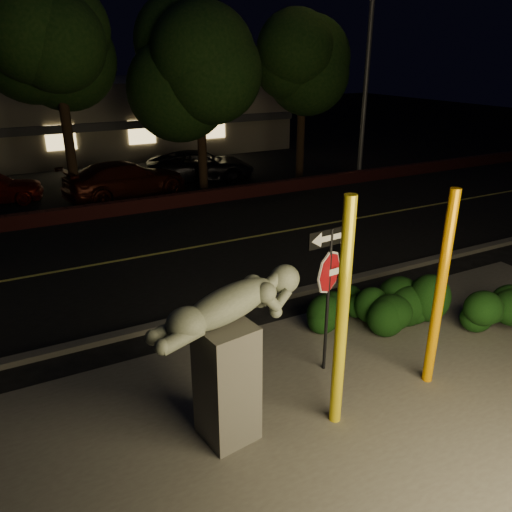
{
  "coord_description": "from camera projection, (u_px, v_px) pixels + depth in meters",
  "views": [
    {
      "loc": [
        -4.94,
        -6.17,
        5.38
      ],
      "look_at": [
        -0.65,
        2.07,
        1.6
      ],
      "focal_mm": 35.0,
      "sensor_mm": 36.0,
      "label": 1
    }
  ],
  "objects": [
    {
      "name": "ground",
      "position": [
        168.0,
        219.0,
        17.42
      ],
      "size": [
        90.0,
        90.0,
        0.0
      ],
      "primitive_type": "plane",
      "color": "black",
      "rests_on": "ground"
    },
    {
      "name": "patio",
      "position": [
        374.0,
        398.0,
        8.38
      ],
      "size": [
        14.0,
        6.0,
        0.02
      ],
      "primitive_type": "cube",
      "color": "#4C4944",
      "rests_on": "ground"
    },
    {
      "name": "road",
      "position": [
        199.0,
        247.0,
        14.95
      ],
      "size": [
        80.0,
        8.0,
        0.01
      ],
      "primitive_type": "cube",
      "color": "black",
      "rests_on": "ground"
    },
    {
      "name": "lane_marking",
      "position": [
        199.0,
        246.0,
        14.95
      ],
      "size": [
        80.0,
        0.12,
        0.0
      ],
      "primitive_type": "cube",
      "color": "#CAC351",
      "rests_on": "road"
    },
    {
      "name": "curb",
      "position": [
        264.0,
        301.0,
        11.57
      ],
      "size": [
        80.0,
        0.25,
        0.12
      ],
      "primitive_type": "cube",
      "color": "#4C4944",
      "rests_on": "ground"
    },
    {
      "name": "brick_wall",
      "position": [
        156.0,
        203.0,
        18.39
      ],
      "size": [
        40.0,
        0.35,
        0.5
      ],
      "primitive_type": "cube",
      "color": "#481717",
      "rests_on": "ground"
    },
    {
      "name": "parking_lot",
      "position": [
        120.0,
        178.0,
        23.17
      ],
      "size": [
        40.0,
        12.0,
        0.01
      ],
      "primitive_type": "cube",
      "color": "black",
      "rests_on": "ground"
    },
    {
      "name": "building",
      "position": [
        84.0,
        116.0,
        28.98
      ],
      "size": [
        22.0,
        10.2,
        4.0
      ],
      "color": "slate",
      "rests_on": "ground"
    },
    {
      "name": "tree_far_b",
      "position": [
        54.0,
        32.0,
        16.7
      ],
      "size": [
        5.2,
        5.2,
        8.41
      ],
      "color": "black",
      "rests_on": "ground"
    },
    {
      "name": "tree_far_c",
      "position": [
        198.0,
        45.0,
        18.66
      ],
      "size": [
        4.8,
        4.8,
        7.84
      ],
      "color": "black",
      "rests_on": "ground"
    },
    {
      "name": "tree_far_d",
      "position": [
        303.0,
        53.0,
        21.3
      ],
      "size": [
        4.4,
        4.4,
        7.42
      ],
      "color": "black",
      "rests_on": "ground"
    },
    {
      "name": "yellow_pole_left",
      "position": [
        342.0,
        318.0,
        7.2
      ],
      "size": [
        0.18,
        0.18,
        3.67
      ],
      "primitive_type": "cylinder",
      "color": "yellow",
      "rests_on": "ground"
    },
    {
      "name": "yellow_pole_right",
      "position": [
        440.0,
        292.0,
        8.19
      ],
      "size": [
        0.17,
        0.17,
        3.49
      ],
      "primitive_type": "cylinder",
      "color": "#F99F00",
      "rests_on": "ground"
    },
    {
      "name": "signpost",
      "position": [
        329.0,
        273.0,
        8.43
      ],
      "size": [
        0.92,
        0.12,
        2.72
      ],
      "rotation": [
        0.0,
        0.0,
        0.09
      ],
      "color": "black",
      "rests_on": "ground"
    },
    {
      "name": "sculpture",
      "position": [
        228.0,
        345.0,
        7.01
      ],
      "size": [
        2.39,
        0.95,
        2.55
      ],
      "rotation": [
        0.0,
        0.0,
        0.15
      ],
      "color": "#4C4944",
      "rests_on": "ground"
    },
    {
      "name": "hedge_center",
      "position": [
        335.0,
        303.0,
        10.62
      ],
      "size": [
        1.72,
        0.85,
        0.88
      ],
      "primitive_type": "ellipsoid",
      "rotation": [
        0.0,
        0.0,
        -0.03
      ],
      "color": "black",
      "rests_on": "ground"
    },
    {
      "name": "hedge_right",
      "position": [
        399.0,
        295.0,
        10.56
      ],
      "size": [
        1.93,
        1.07,
        1.25
      ],
      "primitive_type": "ellipsoid",
      "rotation": [
        0.0,
        0.0,
        -0.02
      ],
      "color": "black",
      "rests_on": "ground"
    },
    {
      "name": "hedge_far_right",
      "position": [
        498.0,
        306.0,
        10.29
      ],
      "size": [
        1.66,
        1.14,
        1.09
      ],
      "primitive_type": "ellipsoid",
      "rotation": [
        0.0,
        0.0,
        -0.11
      ],
      "color": "black",
      "rests_on": "ground"
    },
    {
      "name": "streetlight",
      "position": [
        365.0,
        30.0,
        20.48
      ],
      "size": [
        1.58,
        0.46,
        10.52
      ],
      "rotation": [
        0.0,
        0.0,
        -0.1
      ],
      "color": "#505055",
      "rests_on": "ground"
    },
    {
      "name": "parked_car_darkred",
      "position": [
        126.0,
        179.0,
        19.89
      ],
      "size": [
        5.24,
        2.92,
        1.43
      ],
      "primitive_type": "imported",
      "rotation": [
        0.0,
        0.0,
        1.76
      ],
      "color": "#381009",
      "rests_on": "ground"
    },
    {
      "name": "parked_car_dark",
      "position": [
        200.0,
        166.0,
        22.55
      ],
      "size": [
        5.24,
        3.6,
        1.33
      ],
      "primitive_type": "imported",
      "rotation": [
        0.0,
        0.0,
        1.25
      ],
      "color": "black",
      "rests_on": "ground"
    }
  ]
}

